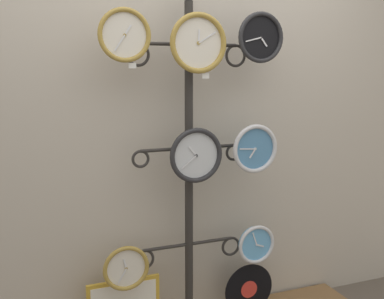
{
  "coord_description": "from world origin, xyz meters",
  "views": [
    {
      "loc": [
        -0.89,
        -1.96,
        1.57
      ],
      "look_at": [
        0.0,
        0.36,
        1.14
      ],
      "focal_mm": 42.0,
      "sensor_mm": 36.0,
      "label": 1
    }
  ],
  "objects_px": {
    "clock_top_center": "(198,43)",
    "clock_bottom_right": "(256,244)",
    "vinyl_record": "(249,289)",
    "clock_top_left": "(124,35)",
    "clock_middle_right": "(255,149)",
    "display_stand": "(189,208)",
    "clock_middle_center": "(196,155)",
    "clock_top_right": "(260,38)",
    "clock_bottom_left": "(126,268)"
  },
  "relations": [
    {
      "from": "clock_top_left",
      "to": "clock_top_center",
      "type": "bearing_deg",
      "value": -2.39
    },
    {
      "from": "clock_middle_right",
      "to": "clock_bottom_left",
      "type": "distance_m",
      "value": 0.99
    },
    {
      "from": "clock_top_center",
      "to": "display_stand",
      "type": "bearing_deg",
      "value": 99.54
    },
    {
      "from": "vinyl_record",
      "to": "clock_middle_right",
      "type": "bearing_deg",
      "value": -107.11
    },
    {
      "from": "clock_middle_right",
      "to": "clock_top_left",
      "type": "bearing_deg",
      "value": 177.28
    },
    {
      "from": "clock_top_left",
      "to": "clock_bottom_left",
      "type": "relative_size",
      "value": 1.07
    },
    {
      "from": "vinyl_record",
      "to": "clock_top_left",
      "type": "bearing_deg",
      "value": -177.27
    },
    {
      "from": "clock_middle_center",
      "to": "clock_bottom_left",
      "type": "height_order",
      "value": "clock_middle_center"
    },
    {
      "from": "display_stand",
      "to": "clock_top_center",
      "type": "distance_m",
      "value": 0.95
    },
    {
      "from": "display_stand",
      "to": "clock_middle_right",
      "type": "relative_size",
      "value": 7.13
    },
    {
      "from": "vinyl_record",
      "to": "clock_bottom_right",
      "type": "bearing_deg",
      "value": -73.22
    },
    {
      "from": "display_stand",
      "to": "clock_middle_center",
      "type": "distance_m",
      "value": 0.34
    },
    {
      "from": "clock_middle_right",
      "to": "vinyl_record",
      "type": "height_order",
      "value": "clock_middle_right"
    },
    {
      "from": "clock_bottom_left",
      "to": "clock_bottom_right",
      "type": "height_order",
      "value": "clock_bottom_right"
    },
    {
      "from": "clock_bottom_left",
      "to": "display_stand",
      "type": "bearing_deg",
      "value": 12.39
    },
    {
      "from": "clock_middle_right",
      "to": "clock_bottom_right",
      "type": "relative_size",
      "value": 1.18
    },
    {
      "from": "display_stand",
      "to": "clock_middle_right",
      "type": "height_order",
      "value": "display_stand"
    },
    {
      "from": "clock_bottom_left",
      "to": "clock_middle_center",
      "type": "bearing_deg",
      "value": -0.02
    },
    {
      "from": "clock_middle_center",
      "to": "clock_bottom_right",
      "type": "height_order",
      "value": "clock_middle_center"
    },
    {
      "from": "display_stand",
      "to": "clock_bottom_right",
      "type": "relative_size",
      "value": 8.42
    },
    {
      "from": "clock_middle_right",
      "to": "vinyl_record",
      "type": "bearing_deg",
      "value": 72.89
    },
    {
      "from": "clock_bottom_right",
      "to": "clock_middle_center",
      "type": "bearing_deg",
      "value": 178.83
    },
    {
      "from": "clock_top_left",
      "to": "clock_middle_right",
      "type": "relative_size",
      "value": 0.96
    },
    {
      "from": "display_stand",
      "to": "clock_bottom_left",
      "type": "bearing_deg",
      "value": -167.61
    },
    {
      "from": "display_stand",
      "to": "clock_top_left",
      "type": "height_order",
      "value": "display_stand"
    },
    {
      "from": "clock_middle_right",
      "to": "display_stand",
      "type": "bearing_deg",
      "value": 162.02
    },
    {
      "from": "display_stand",
      "to": "clock_top_left",
      "type": "bearing_deg",
      "value": -167.66
    },
    {
      "from": "clock_bottom_right",
      "to": "clock_bottom_left",
      "type": "bearing_deg",
      "value": 179.42
    },
    {
      "from": "display_stand",
      "to": "vinyl_record",
      "type": "height_order",
      "value": "display_stand"
    },
    {
      "from": "display_stand",
      "to": "clock_top_right",
      "type": "distance_m",
      "value": 1.06
    },
    {
      "from": "vinyl_record",
      "to": "clock_top_right",
      "type": "bearing_deg",
      "value": -83.55
    },
    {
      "from": "clock_top_left",
      "to": "display_stand",
      "type": "bearing_deg",
      "value": 12.34
    },
    {
      "from": "display_stand",
      "to": "vinyl_record",
      "type": "xyz_separation_m",
      "value": [
        0.39,
        -0.05,
        -0.56
      ]
    },
    {
      "from": "clock_middle_center",
      "to": "clock_top_right",
      "type": "bearing_deg",
      "value": -1.98
    },
    {
      "from": "clock_top_left",
      "to": "clock_bottom_left",
      "type": "bearing_deg",
      "value": -166.73
    },
    {
      "from": "clock_top_center",
      "to": "clock_middle_center",
      "type": "height_order",
      "value": "clock_top_center"
    },
    {
      "from": "clock_top_center",
      "to": "clock_top_right",
      "type": "relative_size",
      "value": 1.14
    },
    {
      "from": "display_stand",
      "to": "clock_top_center",
      "type": "height_order",
      "value": "display_stand"
    },
    {
      "from": "clock_top_center",
      "to": "clock_bottom_right",
      "type": "height_order",
      "value": "clock_top_center"
    },
    {
      "from": "clock_middle_center",
      "to": "clock_bottom_left",
      "type": "xyz_separation_m",
      "value": [
        -0.41,
        0.0,
        -0.6
      ]
    },
    {
      "from": "clock_middle_right",
      "to": "clock_bottom_left",
      "type": "bearing_deg",
      "value": 177.8
    },
    {
      "from": "clock_middle_right",
      "to": "clock_top_right",
      "type": "bearing_deg",
      "value": 29.64
    },
    {
      "from": "display_stand",
      "to": "clock_middle_right",
      "type": "xyz_separation_m",
      "value": [
        0.36,
        -0.12,
        0.35
      ]
    },
    {
      "from": "clock_top_center",
      "to": "clock_top_right",
      "type": "distance_m",
      "value": 0.38
    },
    {
      "from": "display_stand",
      "to": "clock_middle_center",
      "type": "relative_size",
      "value": 6.55
    },
    {
      "from": "clock_bottom_right",
      "to": "vinyl_record",
      "type": "distance_m",
      "value": 0.32
    },
    {
      "from": "clock_top_center",
      "to": "vinyl_record",
      "type": "height_order",
      "value": "clock_top_center"
    },
    {
      "from": "clock_middle_center",
      "to": "vinyl_record",
      "type": "relative_size",
      "value": 0.95
    },
    {
      "from": "clock_top_center",
      "to": "vinyl_record",
      "type": "relative_size",
      "value": 0.98
    },
    {
      "from": "clock_bottom_right",
      "to": "clock_top_right",
      "type": "bearing_deg",
      "value": -149.6
    }
  ]
}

